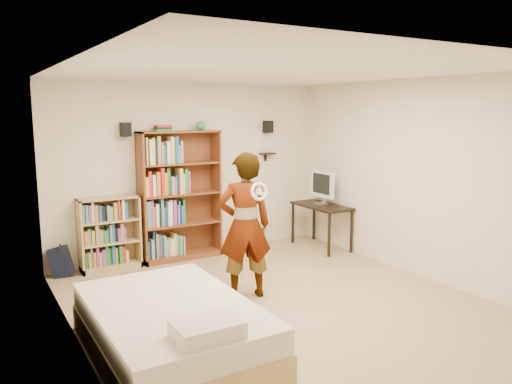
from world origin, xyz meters
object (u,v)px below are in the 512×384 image
(computer_desk, at_px, (321,226))
(daybed, at_px, (171,322))
(low_bookshelf, at_px, (110,233))
(person, at_px, (245,226))
(tall_bookshelf, at_px, (180,196))

(computer_desk, distance_m, daybed, 4.15)
(low_bookshelf, xyz_separation_m, person, (1.14, -1.92, 0.36))
(computer_desk, bearing_deg, person, -149.52)
(daybed, bearing_deg, tall_bookshelf, 66.03)
(low_bookshelf, xyz_separation_m, computer_desk, (3.32, -0.64, -0.16))
(low_bookshelf, height_order, computer_desk, low_bookshelf)
(tall_bookshelf, distance_m, low_bookshelf, 1.18)
(tall_bookshelf, relative_size, low_bookshelf, 1.86)
(low_bookshelf, relative_size, person, 0.59)
(low_bookshelf, bearing_deg, person, -59.31)
(low_bookshelf, relative_size, computer_desk, 0.99)
(tall_bookshelf, distance_m, person, 1.90)
(computer_desk, xyz_separation_m, daybed, (-3.51, -2.23, -0.05))
(daybed, bearing_deg, person, 35.52)
(low_bookshelf, height_order, daybed, low_bookshelf)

